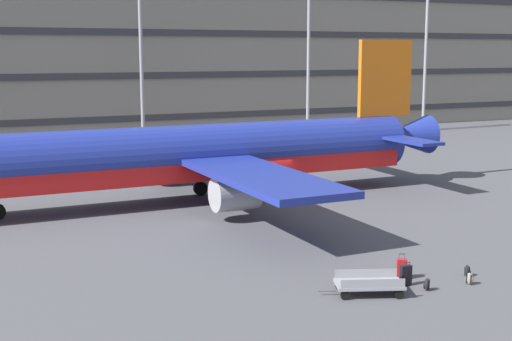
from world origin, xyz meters
TOP-DOWN VIEW (x-y plane):
  - ground_plane at (0.00, 0.00)m, footprint 600.00×600.00m
  - terminal_structure at (0.00, 44.40)m, footprint 123.07×21.76m
  - airliner at (-4.65, 0.92)m, footprint 36.09×29.05m
  - light_mast_center_left at (-0.78, 27.11)m, footprint 1.80×0.50m
  - light_mast_center_right at (17.73, 27.11)m, footprint 1.80×0.50m
  - light_mast_right at (33.38, 27.11)m, footprint 1.80×0.50m
  - suitcase_upright at (-3.24, -17.22)m, footprint 0.81×0.84m
  - suitcase_silver at (-2.61, -18.02)m, footprint 0.47×0.27m
  - suitcase_navy at (-2.26, -17.26)m, footprint 0.48×0.42m
  - backpack_red at (-2.22, -18.84)m, footprint 0.38×0.40m
  - backpack_black at (0.47, -18.15)m, footprint 0.40×0.36m
  - backpack_purple at (-0.17, -18.99)m, footprint 0.33×0.38m
  - baggage_cart at (-4.55, -18.29)m, footprint 3.32×2.16m

SIDE VIEW (x-z plane):
  - ground_plane at x=0.00m, z-range 0.00..0.00m
  - suitcase_upright at x=-3.24m, z-range 0.00..0.26m
  - backpack_black at x=0.47m, z-range -0.03..0.48m
  - backpack_red at x=-2.22m, z-range -0.03..0.50m
  - backpack_purple at x=-0.17m, z-range -0.03..0.51m
  - baggage_cart at x=-4.55m, z-range 0.02..0.84m
  - suitcase_silver at x=-2.61m, z-range -0.05..0.94m
  - suitcase_navy at x=-2.26m, z-range -0.08..0.98m
  - airliner at x=-4.65m, z-range -2.16..7.96m
  - terminal_structure at x=0.00m, z-range 0.00..18.18m
  - light_mast_center_left at x=-0.78m, z-range 1.67..22.36m
  - light_mast_center_right at x=17.73m, z-range 1.74..27.28m
  - light_mast_right at x=33.38m, z-range 1.74..27.55m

